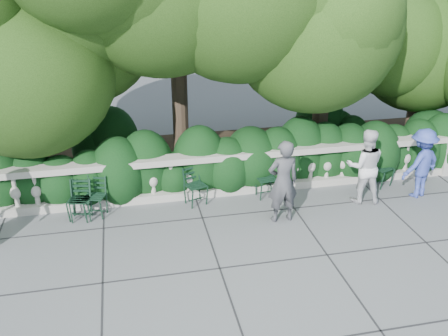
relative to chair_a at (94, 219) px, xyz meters
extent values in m
plane|color=#54575C|center=(2.69, -1.22, 0.00)|extent=(90.00, 90.00, 0.00)
cube|color=#9E998E|center=(2.69, 0.58, 0.09)|extent=(12.00, 0.32, 0.18)
cube|color=#9E998E|center=(2.69, 0.58, 0.93)|extent=(12.00, 0.36, 0.14)
cube|color=#9E998E|center=(8.47, 0.58, 0.50)|extent=(0.44, 0.44, 1.00)
cylinder|color=#3F3023|center=(-1.31, 2.18, 1.40)|extent=(0.40, 0.40, 2.80)
ellipsoid|color=#18320D|center=(-1.31, 1.74, 3.68)|extent=(5.28, 5.28, 3.96)
cylinder|color=#3F3023|center=(2.19, 2.78, 1.70)|extent=(0.40, 0.40, 3.40)
cylinder|color=#3F3023|center=(5.69, 2.08, 1.50)|extent=(0.40, 0.40, 3.00)
ellipsoid|color=#18320D|center=(5.69, 1.62, 3.92)|extent=(5.52, 5.52, 4.14)
cylinder|color=#3F3023|center=(8.69, 2.58, 1.30)|extent=(0.40, 0.40, 2.60)
ellipsoid|color=#18320D|center=(8.69, 2.18, 3.40)|extent=(4.80, 4.80, 3.60)
imported|color=#424247|center=(3.76, -0.82, 0.87)|extent=(0.66, 0.45, 1.73)
imported|color=silver|center=(5.74, -0.38, 0.83)|extent=(0.94, 0.81, 1.66)
imported|color=#3648A4|center=(7.07, -0.40, 0.79)|extent=(1.16, 0.89, 1.58)
camera|label=1|loc=(0.76, -9.30, 5.16)|focal=40.00mm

